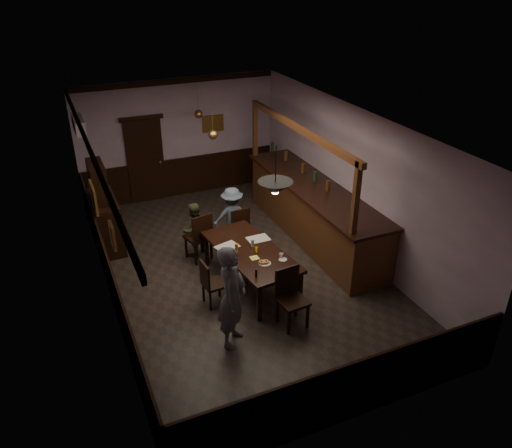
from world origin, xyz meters
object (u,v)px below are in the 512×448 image
chair_near (290,294)px  pendant_brass_mid (213,135)px  dining_table (250,253)px  person_seated_left (194,229)px  sideboard (105,214)px  chair_far_left (200,235)px  pendant_iron (275,188)px  person_standing (232,297)px  soda_can (256,250)px  chair_far_right (238,226)px  bar_counter (314,211)px  coffee_cup (281,255)px  pendant_brass_far (198,114)px  chair_side (210,282)px  person_seated_right (232,216)px

chair_near → pendant_brass_mid: bearing=86.6°
dining_table → person_seated_left: (-0.64, 1.48, -0.11)m
sideboard → pendant_brass_mid: size_ratio=2.30×
chair_far_left → person_seated_left: 0.29m
pendant_iron → person_standing: bearing=-149.7°
soda_can → chair_far_right: bearing=81.2°
bar_counter → coffee_cup: bearing=-134.5°
pendant_iron → pendant_brass_mid: bearing=90.3°
chair_far_left → chair_far_right: 0.89m
sideboard → pendant_brass_far: (2.51, 1.16, 1.55)m
chair_far_right → chair_side: (-1.18, -1.63, -0.05)m
pendant_iron → bar_counter: bearing=45.8°
chair_near → pendant_brass_mid: size_ratio=1.28×
pendant_brass_mid → chair_side: bearing=-111.6°
chair_near → chair_side: size_ratio=1.17×
chair_near → person_seated_right: person_seated_right is taller
chair_near → person_seated_left: (-0.81, 2.79, 0.01)m
coffee_cup → person_seated_left: bearing=110.9°
soda_can → sideboard: size_ratio=0.06×
chair_far_left → person_seated_left: (-0.05, 0.28, -0.00)m
person_seated_right → soda_can: bearing=91.8°
sideboard → pendant_iron: bearing=-55.5°
chair_far_left → pendant_brass_far: bearing=-123.1°
chair_far_left → sideboard: (-1.63, 1.40, 0.16)m
chair_side → person_standing: 1.13m
dining_table → chair_far_left: bearing=116.3°
chair_far_left → pendant_brass_far: (0.88, 2.55, 1.72)m
pendant_brass_mid → dining_table: bearing=-92.2°
person_seated_right → sideboard: bearing=-13.7°
dining_table → bar_counter: size_ratio=0.50×
chair_far_left → pendant_iron: pendant_iron is taller
soda_can → pendant_brass_mid: size_ratio=0.15×
pendant_brass_mid → chair_far_left: bearing=-125.4°
chair_far_left → chair_far_right: size_ratio=1.09×
pendant_iron → sideboard: bearing=124.5°
dining_table → soda_can: bearing=-67.2°
coffee_cup → chair_side: bearing=165.9°
person_seated_right → coffee_cup: 2.07m
dining_table → person_seated_right: person_seated_right is taller
person_seated_right → bar_counter: size_ratio=0.28×
dining_table → person_seated_left: bearing=113.3°
chair_far_right → pendant_brass_mid: bearing=-80.4°
chair_far_right → chair_near: 2.62m
pendant_brass_mid → person_standing: bearing=-105.4°
chair_far_left → coffee_cup: bearing=106.6°
dining_table → pendant_iron: (0.10, -0.79, 1.61)m
chair_near → pendant_brass_far: pendant_brass_far is taller
person_seated_left → pendant_iron: size_ratio=1.43×
coffee_cup → soda_can: size_ratio=0.67×
dining_table → sideboard: bearing=130.6°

